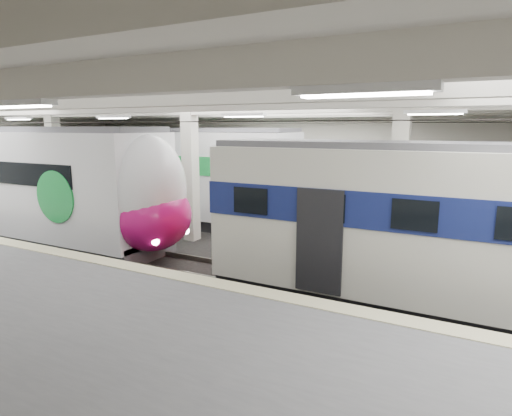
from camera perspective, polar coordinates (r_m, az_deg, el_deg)
The scene contains 4 objects.
station_hall at distance 11.70m, azimuth -10.62°, elevation 4.20°, with size 36.00×24.00×5.75m.
modern_emu at distance 18.56m, azimuth -26.05°, elevation 2.53°, with size 14.18×2.93×4.56m.
older_rer at distance 11.12m, azimuth 26.14°, elevation -2.52°, with size 12.60×2.78×4.19m.
far_train at distance 21.62m, azimuth -12.84°, elevation 4.59°, with size 14.12×2.88×4.50m.
Camera 1 is at (7.20, -10.87, 4.54)m, focal length 30.00 mm.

